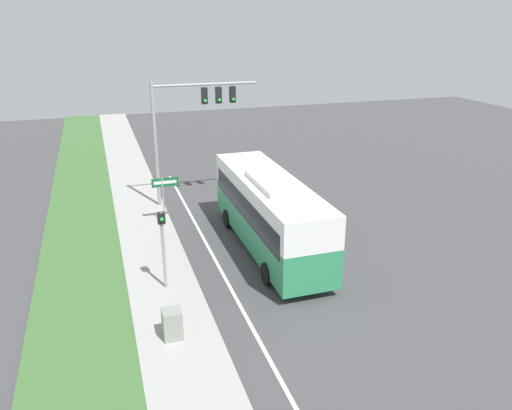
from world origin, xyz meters
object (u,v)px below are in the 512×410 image
Objects in this scene: bus at (269,209)px; utility_cabinet at (172,324)px; pedestrian_signal at (163,239)px; street_sign at (164,191)px; signal_gantry at (189,116)px.

utility_cabinet is (-5.49, -5.77, -1.36)m from bus.
pedestrian_signal is 1.28× the size of street_sign.
street_sign is at bearing -126.34° from signal_gantry.
street_sign is (-4.18, 4.55, -0.13)m from bus.
bus is at bearing -73.05° from signal_gantry.
pedestrian_signal reaches higher than street_sign.
bus is 3.03× the size of pedestrian_signal.
bus is at bearing -47.46° from street_sign.
bus is 8.08m from utility_cabinet.
bus is 5.72m from pedestrian_signal.
bus is 6.18m from street_sign.
bus reaches higher than utility_cabinet.
bus reaches higher than pedestrian_signal.
signal_gantry is 14.17m from utility_cabinet.
bus is 8.21m from signal_gantry.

